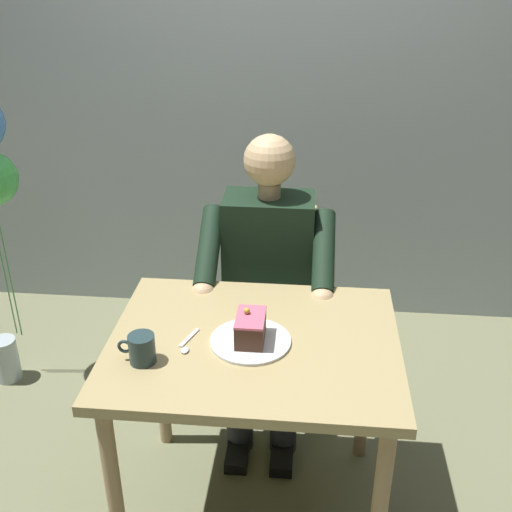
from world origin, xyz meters
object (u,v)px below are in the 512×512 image
at_px(dining_table, 254,365).
at_px(seated_person, 267,286).
at_px(cake_slice, 250,328).
at_px(dessert_spoon, 187,344).
at_px(chair, 270,299).
at_px(coffee_cup, 141,348).

height_order(dining_table, seated_person, seated_person).
bearing_deg(dining_table, cake_slice, 59.96).
relative_size(dining_table, dessert_spoon, 6.56).
bearing_deg(cake_slice, dessert_spoon, 10.46).
relative_size(dining_table, seated_person, 0.74).
xyz_separation_m(dining_table, chair, (0.00, -0.71, -0.17)).
bearing_deg(coffee_cup, dining_table, -155.64).
bearing_deg(cake_slice, dining_table, -120.04).
height_order(seated_person, coffee_cup, seated_person).
xyz_separation_m(chair, dessert_spoon, (0.21, 0.76, 0.27)).
bearing_deg(chair, dining_table, 90.00).
bearing_deg(dessert_spoon, coffee_cup, 38.80).
height_order(seated_person, cake_slice, seated_person).
xyz_separation_m(dining_table, dessert_spoon, (0.21, 0.05, 0.11)).
distance_m(seated_person, cake_slice, 0.57).
distance_m(seated_person, dessert_spoon, 0.63).
bearing_deg(dessert_spoon, cake_slice, -169.54).
distance_m(chair, dessert_spoon, 0.83).
relative_size(chair, dessert_spoon, 6.23).
xyz_separation_m(seated_person, dessert_spoon, (0.21, 0.59, 0.11)).
height_order(chair, coffee_cup, chair).
xyz_separation_m(seated_person, coffee_cup, (0.33, 0.68, 0.15)).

